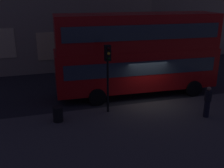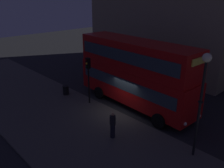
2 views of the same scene
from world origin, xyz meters
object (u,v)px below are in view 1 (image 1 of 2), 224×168
double_decker_bus (137,51)px  pedestrian (207,102)px  traffic_light_near_kerb (108,65)px  litter_bin (58,114)px

double_decker_bus → pedestrian: double_decker_bus is taller
traffic_light_near_kerb → litter_bin: bearing=-177.7°
double_decker_bus → litter_bin: (-5.52, -2.97, -2.47)m
traffic_light_near_kerb → double_decker_bus: bearing=37.7°
traffic_light_near_kerb → pedestrian: size_ratio=2.21×
double_decker_bus → litter_bin: double_decker_bus is taller
traffic_light_near_kerb → pedestrian: 5.75m
double_decker_bus → litter_bin: 6.74m
double_decker_bus → pedestrian: size_ratio=6.22×
traffic_light_near_kerb → pedestrian: traffic_light_near_kerb is taller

